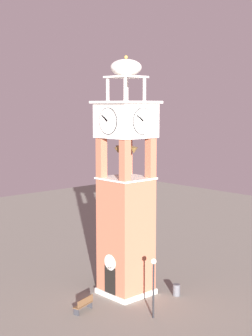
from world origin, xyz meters
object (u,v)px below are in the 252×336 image
at_px(lamp_post, 153,277).
at_px(trash_bin, 176,290).
at_px(park_bench, 84,304).
at_px(clock_tower, 126,199).

bearing_deg(lamp_post, trash_bin, 111.47).
xyz_separation_m(park_bench, lamp_post, (3.69, 2.61, 2.17)).
distance_m(clock_tower, trash_bin, 7.29).
relative_size(clock_tower, trash_bin, 20.64).
height_order(clock_tower, trash_bin, clock_tower).
distance_m(clock_tower, lamp_post, 6.12).
bearing_deg(lamp_post, clock_tower, 159.41).
bearing_deg(trash_bin, park_bench, -108.41).
bearing_deg(clock_tower, lamp_post, -20.59).
bearing_deg(clock_tower, park_bench, -82.47).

